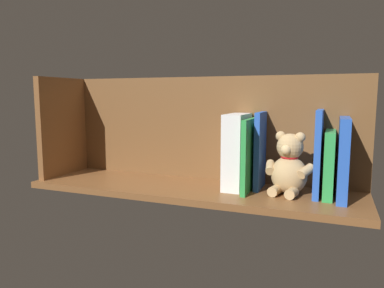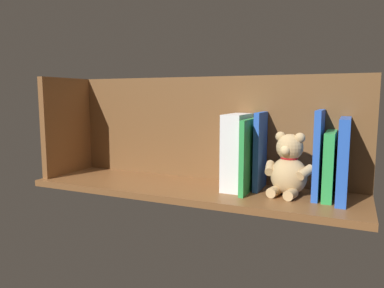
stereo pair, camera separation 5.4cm
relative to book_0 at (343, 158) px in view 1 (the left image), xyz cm
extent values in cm
cube|color=brown|center=(48.11, 2.77, -13.51)|extent=(114.35, 31.38, 2.20)
cube|color=brown|center=(48.11, -10.67, 6.70)|extent=(114.35, 1.50, 38.21)
cube|color=brown|center=(103.28, 2.77, 6.70)|extent=(2.40, 25.38, 38.21)
cube|color=blue|center=(0.00, 0.00, 0.00)|extent=(2.98, 19.05, 24.82)
cube|color=green|center=(3.88, -1.24, -2.15)|extent=(2.96, 16.58, 20.52)
cube|color=blue|center=(7.23, -1.41, 1.07)|extent=(1.91, 16.23, 26.96)
ellipsoid|color=tan|center=(15.74, 0.14, -6.35)|extent=(13.40, 12.47, 12.13)
sphere|color=tan|center=(15.74, 0.14, 2.84)|extent=(8.34, 8.34, 8.34)
sphere|color=tan|center=(12.68, 0.78, 5.97)|extent=(3.22, 3.22, 3.22)
sphere|color=tan|center=(18.80, -0.51, 5.97)|extent=(3.22, 3.22, 3.22)
sphere|color=#DBB77F|center=(16.47, 3.60, 2.22)|extent=(3.22, 3.22, 3.22)
cylinder|color=tan|center=(10.41, 2.81, -4.23)|extent=(5.56, 6.56, 4.49)
cylinder|color=tan|center=(21.69, 0.43, -4.23)|extent=(3.65, 6.30, 4.49)
cylinder|color=tan|center=(14.13, 5.74, -10.80)|extent=(4.09, 5.12, 3.22)
cylinder|color=tan|center=(19.47, 4.62, -10.80)|extent=(4.09, 5.12, 3.22)
torus|color=red|center=(15.74, 0.14, -0.47)|extent=(6.56, 6.56, 0.95)
cube|color=blue|center=(25.80, -3.14, 0.52)|extent=(1.77, 12.76, 25.87)
cube|color=green|center=(28.40, 0.43, -0.48)|extent=(1.59, 19.91, 23.86)
cube|color=white|center=(33.27, -1.01, 0.21)|extent=(6.32, 16.82, 25.24)
camera|label=1|loc=(3.08, 117.33, 18.78)|focal=33.91mm
camera|label=2|loc=(-1.92, 115.24, 18.78)|focal=33.91mm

